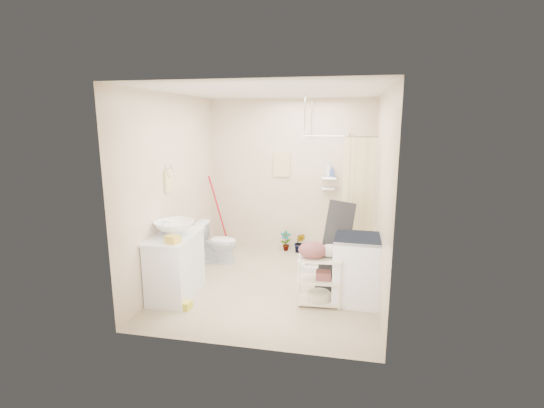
{
  "coord_description": "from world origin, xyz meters",
  "views": [
    {
      "loc": [
        1.01,
        -5.05,
        2.24
      ],
      "look_at": [
        -0.06,
        0.25,
        1.09
      ],
      "focal_mm": 26.0,
      "sensor_mm": 36.0,
      "label": 1
    }
  ],
  "objects_px": {
    "washing_machine": "(357,269)",
    "toilet": "(217,242)",
    "vanity": "(176,265)",
    "laundry_rack": "(320,276)"
  },
  "relations": [
    {
      "from": "vanity",
      "to": "laundry_rack",
      "type": "xyz_separation_m",
      "value": [
        1.85,
        0.1,
        -0.04
      ]
    },
    {
      "from": "toilet",
      "to": "laundry_rack",
      "type": "relative_size",
      "value": 0.91
    },
    {
      "from": "toilet",
      "to": "vanity",
      "type": "bearing_deg",
      "value": 175.28
    },
    {
      "from": "toilet",
      "to": "washing_machine",
      "type": "xyz_separation_m",
      "value": [
        2.18,
        -0.97,
        0.09
      ]
    },
    {
      "from": "toilet",
      "to": "washing_machine",
      "type": "distance_m",
      "value": 2.39
    },
    {
      "from": "washing_machine",
      "to": "toilet",
      "type": "bearing_deg",
      "value": 158.13
    },
    {
      "from": "vanity",
      "to": "laundry_rack",
      "type": "bearing_deg",
      "value": 0.57
    },
    {
      "from": "toilet",
      "to": "laundry_rack",
      "type": "height_order",
      "value": "laundry_rack"
    },
    {
      "from": "toilet",
      "to": "washing_machine",
      "type": "bearing_deg",
      "value": -113.3
    },
    {
      "from": "vanity",
      "to": "washing_machine",
      "type": "bearing_deg",
      "value": 4.93
    }
  ]
}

